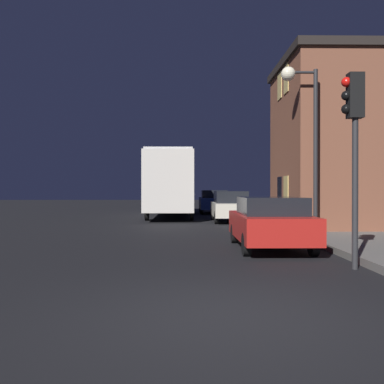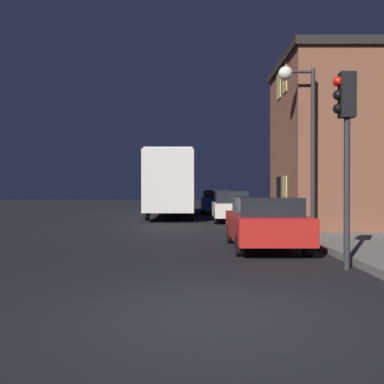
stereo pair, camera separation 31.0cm
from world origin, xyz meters
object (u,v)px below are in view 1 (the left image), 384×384
bare_tree (334,165)px  car_near_lane (270,222)px  streetlamp (302,112)px  bus (172,180)px  car_mid_lane (230,206)px  car_far_lane (214,201)px  traffic_light (354,128)px

bare_tree → car_near_lane: bare_tree is taller
streetlamp → bare_tree: bearing=44.7°
bus → streetlamp: bearing=-68.2°
bare_tree → car_mid_lane: bare_tree is taller
bare_tree → bus: size_ratio=0.49×
car_far_lane → traffic_light: bearing=-85.8°
streetlamp → traffic_light: (-0.45, -5.42, -1.30)m
car_near_lane → car_far_lane: car_far_lane is taller
traffic_light → bare_tree: (2.04, 6.99, -0.33)m
streetlamp → traffic_light: size_ratio=1.38×
car_far_lane → bare_tree: bearing=-75.1°
bare_tree → car_near_lane: size_ratio=1.36×
bus → car_mid_lane: 5.65m
traffic_light → car_far_lane: 20.38m
bare_tree → car_far_lane: size_ratio=1.23×
bare_tree → streetlamp: bearing=-135.3°
bus → car_far_lane: 4.42m
traffic_light → car_mid_lane: traffic_light is taller
traffic_light → bus: (-4.20, 17.03, -0.67)m
traffic_light → streetlamp: bearing=85.3°
car_near_lane → car_mid_lane: (-0.07, 9.55, 0.05)m
streetlamp → bare_tree: size_ratio=1.03×
streetlamp → car_far_lane: size_ratio=1.27×
traffic_light → car_near_lane: 3.77m
streetlamp → car_far_lane: 15.30m
streetlamp → bus: 12.66m
car_mid_lane → traffic_light: bearing=-84.7°
car_near_lane → car_far_lane: bearing=91.3°
streetlamp → car_near_lane: bearing=-121.9°
streetlamp → traffic_light: 5.59m
traffic_light → car_mid_lane: 12.70m
car_near_lane → traffic_light: bearing=-69.5°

